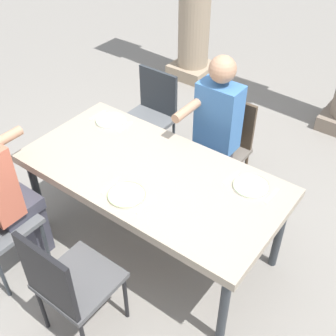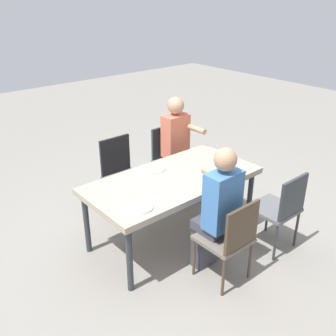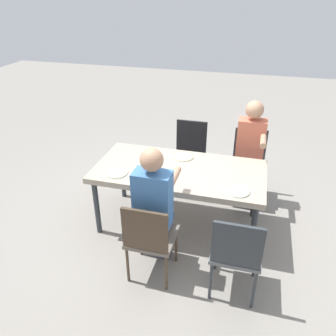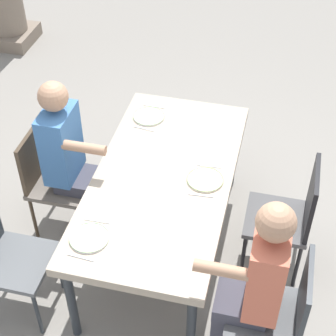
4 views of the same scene
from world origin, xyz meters
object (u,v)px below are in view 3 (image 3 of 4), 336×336
Objects in this scene: chair_mid_south at (189,152)px; diner_woman_green at (250,151)px; chair_west_north at (236,251)px; chair_west_south at (248,160)px; plate_0 at (237,191)px; dining_table at (179,174)px; plate_2 at (117,173)px; plate_1 at (183,156)px; diner_man_white at (155,206)px; chair_mid_north at (149,237)px.

diner_woman_green is (-0.79, 0.18, 0.19)m from chair_mid_south.
chair_west_north is 1.78m from chair_west_south.
plate_0 is at bearing -83.54° from chair_west_north.
chair_mid_south is at bearing -85.58° from dining_table.
plate_2 is (1.36, 0.99, 0.03)m from diner_woman_green.
plate_0 is 0.90m from plate_1.
diner_man_white is at bearing 87.64° from plate_1.
plate_2 is at bearing -1.19° from plate_0.
chair_mid_south is 0.70× the size of diner_man_white.
plate_0 is (-0.72, -0.59, 0.26)m from chair_mid_north.
diner_woman_green reaches higher than dining_table.
chair_west_north is 1.41m from plate_1.
plate_1 is at bearing -40.87° from plate_0.
chair_west_north is (-0.72, 0.89, -0.17)m from dining_table.
chair_mid_south is (0.00, -1.78, 0.03)m from chair_mid_north.
diner_man_white is (-0.00, 1.60, 0.19)m from chair_mid_south.
dining_table is 1.39× the size of diner_man_white.
diner_man_white reaches higher than chair_west_north.
diner_woman_green reaches higher than chair_west_north.
chair_west_north is 1.51m from plate_2.
diner_woman_green is at bearing 167.37° from chair_mid_south.
plate_0 is 1.29m from plate_2.
dining_table is 2.13× the size of chair_mid_north.
plate_1 is (-0.04, -0.99, 0.04)m from diner_man_white.
diner_woman_green is 1.00× the size of diner_man_white.
dining_table is at bearing -95.36° from diner_man_white.
diner_woman_green is at bearing -90.10° from chair_west_north.
dining_table is 0.91m from chair_mid_south.
chair_mid_south is 3.81× the size of plate_2.
chair_mid_north is at bearing 132.52° from plate_2.
chair_west_south is (-0.72, -0.89, -0.17)m from dining_table.
diner_man_white is at bearing 29.33° from plate_0.
chair_west_south is 3.66× the size of plate_0.
chair_mid_north is at bearing 85.56° from dining_table.
chair_mid_south is at bearing -0.20° from chair_west_south.
chair_west_south is at bearing -93.20° from plate_0.
chair_west_south is 0.67× the size of diner_woman_green.
diner_woman_green is at bearing 90.91° from chair_west_south.
dining_table is 1.16m from chair_west_south.
chair_west_south reaches higher than plate_2.
plate_1 and plate_2 have the same top height.
chair_mid_north is at bearing 39.11° from plate_0.
plate_0 is at bearing 121.25° from chair_mid_south.
chair_west_south is 0.99m from plate_1.
chair_west_north is at bearing 96.46° from plate_0.
chair_mid_south is 1.41m from plate_0.
chair_mid_south is (0.79, -0.00, 0.01)m from chair_west_south.
chair_west_south is at bearing -139.35° from plate_2.
diner_man_white reaches higher than plate_0.
chair_mid_north reaches higher than plate_1.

